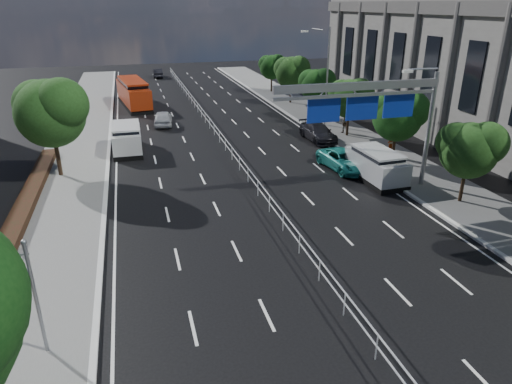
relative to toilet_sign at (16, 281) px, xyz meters
name	(u,v)px	position (x,y,z in m)	size (l,w,h in m)	color
ground	(335,303)	(10.95, 0.00, -2.94)	(160.00, 160.00, 0.00)	black
sidewalk_near	(15,357)	(-0.55, 0.00, -2.87)	(5.00, 140.00, 0.14)	slate
kerb_near	(95,343)	(1.95, 0.00, -2.87)	(0.25, 140.00, 0.15)	silver
median_fence	(221,139)	(10.95, 22.50, -2.42)	(0.05, 85.00, 1.02)	silver
toilet_sign	(16,281)	(0.00, 0.00, 0.00)	(1.62, 0.18, 4.34)	gray
overhead_gantry	(375,102)	(17.69, 10.05, 2.66)	(10.24, 0.38, 7.45)	gray
streetlight_far	(325,71)	(21.46, 26.00, 2.27)	(2.78, 2.40, 9.00)	gray
civic_hall	(479,59)	(34.67, 22.00, 3.33)	(14.40, 36.00, 14.35)	slate
near_tree_back	(51,110)	(-0.99, 17.97, 1.67)	(4.84, 4.51, 6.69)	black
far_tree_c	(470,147)	(22.20, 6.98, 0.48)	(3.52, 3.28, 4.94)	black
far_tree_d	(398,114)	(22.20, 14.48, 0.74)	(3.85, 3.59, 5.34)	black
far_tree_e	(350,96)	(22.20, 21.98, 0.61)	(3.63, 3.38, 5.13)	black
far_tree_f	(317,83)	(22.20, 29.48, 0.55)	(3.52, 3.28, 5.02)	black
far_tree_g	(292,71)	(22.20, 36.98, 0.81)	(3.96, 3.69, 5.45)	black
far_tree_h	(272,66)	(22.20, 44.48, 0.48)	(3.41, 3.18, 4.91)	black
white_minivan	(127,138)	(3.46, 22.68, -1.87)	(2.21, 5.03, 2.18)	black
red_bus	(133,92)	(4.45, 40.36, -1.38)	(3.75, 10.26, 2.99)	black
near_car_silver	(163,118)	(6.87, 30.49, -2.24)	(1.67, 4.14, 1.41)	#B2B5BA
near_car_dark	(158,73)	(8.69, 61.96, -2.28)	(1.40, 4.01, 1.32)	black
silver_minivan	(376,166)	(19.23, 11.73, -1.92)	(2.26, 5.05, 2.08)	black
parked_car_teal	(344,160)	(18.16, 14.25, -2.27)	(2.23, 4.84, 1.35)	#1C8178
parked_car_dark	(318,132)	(19.25, 21.68, -2.24)	(1.96, 4.82, 1.40)	black
pedestrian_a	(391,145)	(22.54, 15.51, -1.84)	(0.70, 0.46, 1.92)	gray
pedestrian_b	(344,123)	(22.27, 22.92, -1.95)	(0.83, 0.65, 1.71)	gray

